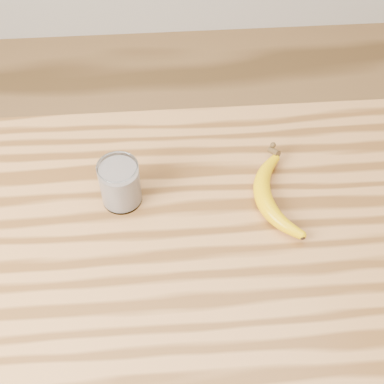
{
  "coord_description": "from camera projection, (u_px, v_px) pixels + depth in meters",
  "views": [
    {
      "loc": [
        0.04,
        -0.54,
        1.77
      ],
      "look_at": [
        0.09,
        0.12,
        0.93
      ],
      "focal_mm": 50.0,
      "sensor_mm": 36.0,
      "label": 1
    }
  ],
  "objects": [
    {
      "name": "banana",
      "position": [
        263.0,
        198.0,
        1.08
      ],
      "size": [
        0.13,
        0.31,
        0.04
      ],
      "primitive_type": null,
      "rotation": [
        0.0,
        0.0,
        0.09
      ],
      "color": "#EAB400",
      "rests_on": "table"
    },
    {
      "name": "table",
      "position": [
        154.0,
        287.0,
        1.12
      ],
      "size": [
        1.2,
        0.8,
        0.9
      ],
      "color": "#B07640",
      "rests_on": "ground"
    },
    {
      "name": "room",
      "position": [
        129.0,
        64.0,
        0.67
      ],
      "size": [
        4.04,
        4.04,
        2.7
      ],
      "color": "brown",
      "rests_on": "ground"
    },
    {
      "name": "smoothie_glass",
      "position": [
        120.0,
        184.0,
        1.06
      ],
      "size": [
        0.08,
        0.08,
        0.1
      ],
      "color": "white",
      "rests_on": "table"
    }
  ]
}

